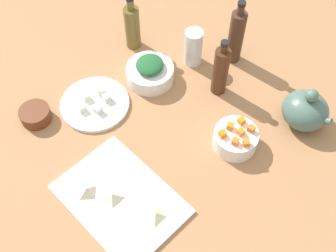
{
  "coord_description": "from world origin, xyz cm",
  "views": [
    {
      "loc": [
        49.37,
        -48.31,
        107.25
      ],
      "look_at": [
        0.0,
        0.0,
        8.0
      ],
      "focal_mm": 44.34,
      "sensor_mm": 36.0,
      "label": 1
    }
  ],
  "objects": [
    {
      "name": "tofu_cube_1",
      "position": [
        -22.52,
        -4.87,
        5.3
      ],
      "size": [
        2.62,
        2.62,
        2.2
      ],
      "primitive_type": "cube",
      "rotation": [
        0.0,
        0.0,
        1.36
      ],
      "color": "silver",
      "rests_on": "plate_tofu"
    },
    {
      "name": "carrot_cube_5",
      "position": [
        18.21,
        15.44,
        9.73
      ],
      "size": [
        1.93,
        1.93,
        1.8
      ],
      "primitive_type": "cube",
      "rotation": [
        0.0,
        0.0,
        1.65
      ],
      "color": "orange",
      "rests_on": "bowl_carrots"
    },
    {
      "name": "bowl_small_side",
      "position": [
        -32.9,
        -24.67,
        5.08
      ],
      "size": [
        9.4,
        9.4,
        4.17
      ],
      "primitive_type": "cylinder",
      "color": "brown",
      "rests_on": "tabletop"
    },
    {
      "name": "cutting_board",
      "position": [
        6.04,
        -23.99,
        3.5
      ],
      "size": [
        33.87,
        24.09,
        1.0
      ],
      "primitive_type": "cube",
      "rotation": [
        0.0,
        0.0,
        0.01
      ],
      "color": "silver",
      "rests_on": "tabletop"
    },
    {
      "name": "bottle_0",
      "position": [
        -36.09,
        18.41,
        11.54
      ],
      "size": [
        5.24,
        5.24,
        20.71
      ],
      "color": "brown",
      "rests_on": "tabletop"
    },
    {
      "name": "dumpling_2",
      "position": [
        4.57,
        -25.42,
        5.2
      ],
      "size": [
        6.46,
        6.5,
        2.41
      ],
      "primitive_type": "pyramid",
      "rotation": [
        0.0,
        0.0,
        0.86
      ],
      "color": "beige",
      "rests_on": "cutting_board"
    },
    {
      "name": "chopped_greens_mound",
      "position": [
        -20.28,
        11.64,
        9.87
      ],
      "size": [
        12.55,
        12.75,
        2.98
      ],
      "primitive_type": "ellipsoid",
      "rotation": [
        0.0,
        0.0,
        2.14
      ],
      "color": "#235F32",
      "rests_on": "bowl_greens"
    },
    {
      "name": "tofu_cube_2",
      "position": [
        -20.81,
        -9.83,
        5.3
      ],
      "size": [
        2.46,
        2.46,
        2.2
      ],
      "primitive_type": "cube",
      "rotation": [
        0.0,
        0.0,
        1.69
      ],
      "color": "silver",
      "rests_on": "plate_tofu"
    },
    {
      "name": "tofu_cube_3",
      "position": [
        -27.49,
        -9.36,
        5.3
      ],
      "size": [
        2.63,
        2.63,
        2.2
      ],
      "primitive_type": "cube",
      "rotation": [
        0.0,
        0.0,
        2.92
      ],
      "color": "silver",
      "rests_on": "plate_tofu"
    },
    {
      "name": "bowl_greens",
      "position": [
        -20.28,
        11.64,
        5.69
      ],
      "size": [
        15.6,
        15.6,
        5.38
      ],
      "primitive_type": "cylinder",
      "color": "white",
      "rests_on": "tabletop"
    },
    {
      "name": "dumpling_1",
      "position": [
        16.45,
        -20.58,
        5.08
      ],
      "size": [
        6.32,
        6.38,
        2.16
      ],
      "primitive_type": "pyramid",
      "rotation": [
        0.0,
        0.0,
        2.29
      ],
      "color": "beige",
      "rests_on": "cutting_board"
    },
    {
      "name": "carrot_cube_4",
      "position": [
        14.42,
        15.66,
        9.73
      ],
      "size": [
        2.17,
        2.17,
        1.8
      ],
      "primitive_type": "cube",
      "rotation": [
        0.0,
        0.0,
        1.34
      ],
      "color": "orange",
      "rests_on": "bowl_carrots"
    },
    {
      "name": "bottle_1",
      "position": [
        -7.42,
        38.31,
        13.22
      ],
      "size": [
        5.09,
        5.09,
        23.84
      ],
      "color": "#492D1F",
      "rests_on": "tabletop"
    },
    {
      "name": "carrot_cube_1",
      "position": [
        17.8,
        8.93,
        9.73
      ],
      "size": [
        2.28,
        2.28,
        1.8
      ],
      "primitive_type": "cube",
      "rotation": [
        0.0,
        0.0,
        0.32
      ],
      "color": "orange",
      "rests_on": "bowl_carrots"
    },
    {
      "name": "bottle_2",
      "position": [
        -1.46,
        24.16,
        12.18
      ],
      "size": [
        4.82,
        4.82,
        21.19
      ],
      "color": "#492916",
      "rests_on": "tabletop"
    },
    {
      "name": "tofu_cube_4",
      "position": [
        -26.08,
        -4.5,
        5.3
      ],
      "size": [
        2.95,
        2.95,
        2.2
      ],
      "primitive_type": "cube",
      "rotation": [
        0.0,
        0.0,
        2.67
      ],
      "color": "white",
      "rests_on": "plate_tofu"
    },
    {
      "name": "drinking_glass_0",
      "position": [
        -16.09,
        27.47,
        9.53
      ],
      "size": [
        6.11,
        6.11,
        13.07
      ],
      "primitive_type": "cylinder",
      "color": "white",
      "rests_on": "tabletop"
    },
    {
      "name": "dumpling_0",
      "position": [
        -1.35,
        -29.28,
        5.4
      ],
      "size": [
        3.91,
        4.32,
        2.81
      ],
      "primitive_type": "pyramid",
      "rotation": [
        0.0,
        0.0,
        1.59
      ],
      "color": "beige",
      "rests_on": "cutting_board"
    },
    {
      "name": "carrot_cube_6",
      "position": [
        20.25,
        10.79,
        9.73
      ],
      "size": [
        2.52,
        2.52,
        1.8
      ],
      "primitive_type": "cube",
      "rotation": [
        0.0,
        0.0,
        2.49
      ],
      "color": "orange",
      "rests_on": "bowl_carrots"
    },
    {
      "name": "carrot_cube_2",
      "position": [
        13.62,
        8.25,
        9.73
      ],
      "size": [
        2.29,
        2.29,
        1.8
      ],
      "primitive_type": "cube",
      "rotation": [
        0.0,
        0.0,
        1.23
      ],
      "color": "orange",
      "rests_on": "bowl_carrots"
    },
    {
      "name": "carrot_cube_3",
      "position": [
        13.39,
        11.88,
        9.73
      ],
      "size": [
        2.38,
        2.38,
        1.8
      ],
      "primitive_type": "cube",
      "rotation": [
        0.0,
        0.0,
        0.43
      ],
      "color": "orange",
      "rests_on": "bowl_carrots"
    },
    {
      "name": "carrot_cube_0",
      "position": [
        16.82,
        12.5,
        9.73
      ],
      "size": [
        2.13,
        2.13,
        1.8
      ],
      "primitive_type": "cube",
      "rotation": [
        0.0,
        0.0,
        2.94
      ],
      "color": "orange",
      "rests_on": "bowl_carrots"
    },
    {
      "name": "bowl_carrots",
      "position": [
        16.0,
        11.82,
        5.92
      ],
      "size": [
        12.98,
        12.98,
        5.83
      ],
      "primitive_type": "cylinder",
      "color": "white",
      "rests_on": "tabletop"
    },
    {
      "name": "tabletop",
      "position": [
        0.0,
        0.0,
        1.5
      ],
      "size": [
        190.0,
        190.0,
        3.0
      ],
      "primitive_type": "cube",
      "color": "#AA744C",
      "rests_on": "ground"
    },
    {
      "name": "tofu_cube_0",
      "position": [
        -24.85,
        -13.08,
        5.3
      ],
      "size": [
        2.51,
        2.51,
        2.2
      ],
      "primitive_type": "cube",
      "rotation": [
        0.0,
        0.0,
        2.99
      ],
      "color": "#EFE4CB",
      "rests_on": "plate_tofu"
    },
    {
      "name": "plate_tofu",
      "position": [
        -24.51,
        -8.44,
        3.6
      ],
      "size": [
        21.87,
        21.87,
        1.2
      ],
      "primitive_type": "cylinder",
      "color": "white",
      "rests_on": "tabletop"
    },
    {
      "name": "teapot",
      "position": [
        24.9,
        32.93,
        8.72
      ],
      "size": [
        15.6,
        13.47,
        14.53
      ],
      "color": "#4B685F",
      "rests_on": "tabletop"
    }
  ]
}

